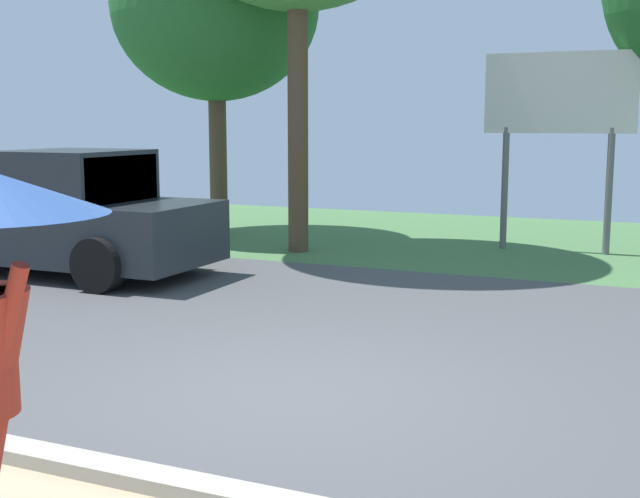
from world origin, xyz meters
The scene contains 4 objects.
ground_plane centered at (0.00, 2.95, -0.05)m, with size 40.00×22.00×0.20m.
pickup_truck centered at (-5.89, 3.75, 0.87)m, with size 5.20×2.28×1.88m.
roadside_billboard centered at (0.92, 8.96, 2.55)m, with size 2.60×0.12×3.50m.
tree_center_back centered at (-5.80, 8.62, 4.58)m, with size 4.16×4.16×6.49m.
Camera 1 is at (2.95, -6.11, 2.30)m, focal length 46.28 mm.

